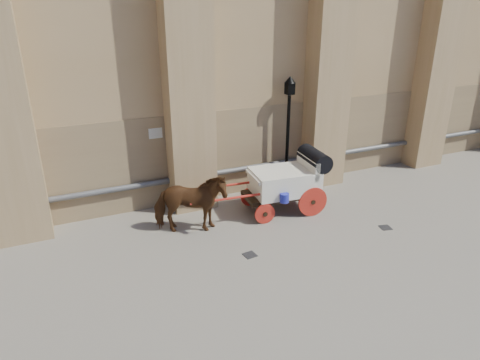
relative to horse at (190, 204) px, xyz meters
name	(u,v)px	position (x,y,z in m)	size (l,w,h in m)	color
ground	(271,252)	(1.62, -1.94, -0.89)	(90.00, 90.00, 0.00)	slate
horse	(190,204)	(0.00, 0.00, 0.00)	(0.96, 2.10, 1.78)	brown
carriage	(289,179)	(3.31, 0.12, 0.16)	(4.55, 1.68, 1.95)	black
street_lamp	(288,132)	(4.08, 1.59, 1.26)	(0.38, 0.38, 4.01)	black
drain_grate_near	(250,255)	(1.01, -1.86, -0.88)	(0.32, 0.32, 0.01)	black
drain_grate_far	(385,228)	(5.35, -2.16, -0.88)	(0.32, 0.32, 0.01)	black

